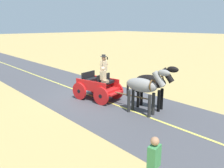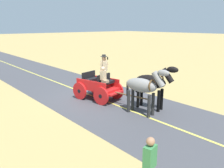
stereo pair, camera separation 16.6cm
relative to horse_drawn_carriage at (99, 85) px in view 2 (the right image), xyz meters
name	(u,v)px [view 2 (the right image)]	position (x,y,z in m)	size (l,w,h in m)	color
ground_plane	(94,97)	(-0.06, -0.56, -0.82)	(200.00, 200.00, 0.00)	tan
road_surface	(94,97)	(-0.06, -0.56, -0.81)	(5.63, 160.00, 0.01)	#424247
road_centre_stripe	(94,97)	(-0.06, -0.56, -0.81)	(0.12, 160.00, 0.00)	#DBCC4C
horse_drawn_carriage	(99,85)	(0.00, 0.00, 0.00)	(1.87, 4.51, 2.50)	red
horse_near_side	(152,83)	(-1.03, 2.88, 0.51)	(0.94, 2.14, 2.21)	black
horse_off_side	(143,87)	(-0.17, 3.06, 0.51)	(0.85, 2.15, 2.21)	gray
pedestrian_walking	(149,168)	(3.82, 6.83, 0.05)	(0.35, 0.26, 1.63)	#2D2D33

